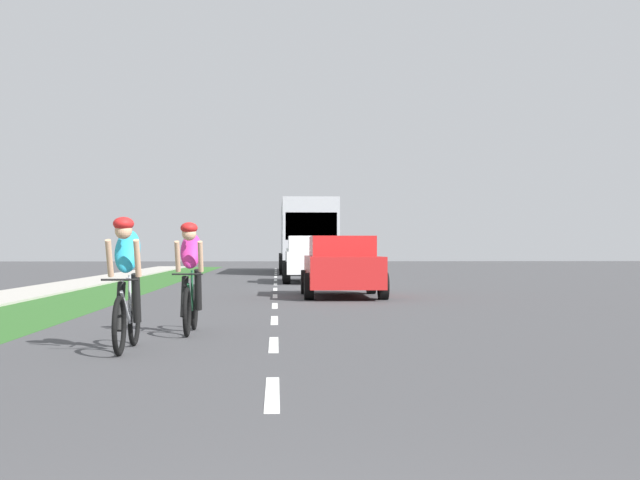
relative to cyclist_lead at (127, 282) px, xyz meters
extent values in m
plane|color=#424244|center=(1.74, 11.54, -0.81)|extent=(120.00, 120.00, 0.00)
cube|color=#2D6026|center=(-2.83, 11.54, -0.81)|extent=(2.23, 70.00, 0.01)
cube|color=#B2ADA3|center=(-4.88, 11.54, -0.81)|extent=(1.89, 70.00, 0.10)
cube|color=white|center=(1.74, -3.13, -0.81)|extent=(0.12, 1.80, 0.01)
cube|color=white|center=(1.74, 0.60, -0.81)|extent=(0.12, 1.80, 0.01)
cube|color=white|center=(1.74, 4.34, -0.81)|extent=(0.12, 1.80, 0.01)
cube|color=white|center=(1.74, 8.07, -0.81)|extent=(0.12, 1.80, 0.01)
cube|color=white|center=(1.74, 11.80, -0.81)|extent=(0.12, 1.80, 0.01)
cube|color=white|center=(1.74, 15.54, -0.81)|extent=(0.12, 1.80, 0.01)
cube|color=white|center=(1.74, 19.27, -0.81)|extent=(0.12, 1.80, 0.01)
cube|color=white|center=(1.74, 23.00, -0.81)|extent=(0.12, 1.80, 0.01)
cube|color=white|center=(1.74, 26.74, -0.81)|extent=(0.12, 1.80, 0.01)
cube|color=white|center=(1.74, 30.47, -0.81)|extent=(0.12, 1.80, 0.01)
cube|color=white|center=(1.74, 34.20, -0.81)|extent=(0.12, 1.80, 0.01)
cube|color=white|center=(1.74, 37.94, -0.81)|extent=(0.12, 1.80, 0.01)
cube|color=white|center=(1.74, 41.67, -0.81)|extent=(0.12, 1.80, 0.01)
torus|color=black|center=(0.00, 0.55, -0.47)|extent=(0.06, 0.68, 0.68)
torus|color=black|center=(0.00, -0.49, -0.47)|extent=(0.06, 0.68, 0.68)
cylinder|color=#A5A8AD|center=(0.00, -0.07, -0.29)|extent=(0.04, 0.59, 0.43)
cylinder|color=#A5A8AD|center=(0.00, 0.21, -0.19)|extent=(0.04, 0.04, 0.55)
cylinder|color=#A5A8AD|center=(0.00, -0.02, 0.04)|extent=(0.03, 0.55, 0.03)
cylinder|color=black|center=(0.00, -0.47, 0.05)|extent=(0.42, 0.02, 0.02)
ellipsoid|color=#26A5CC|center=(0.00, 0.05, 0.37)|extent=(0.30, 0.54, 0.63)
sphere|color=tan|center=(0.00, -0.23, 0.61)|extent=(0.20, 0.20, 0.20)
ellipsoid|color=red|center=(0.00, -0.23, 0.69)|extent=(0.24, 0.28, 0.16)
cylinder|color=tan|center=(-0.16, -0.23, 0.29)|extent=(0.07, 0.26, 0.45)
cylinder|color=tan|center=(0.16, -0.23, 0.29)|extent=(0.07, 0.26, 0.45)
cylinder|color=black|center=(-0.10, 0.13, -0.29)|extent=(0.10, 0.30, 0.60)
cylinder|color=black|center=(0.10, 0.08, -0.19)|extent=(0.10, 0.25, 0.61)
torus|color=black|center=(0.55, 2.65, -0.47)|extent=(0.06, 0.68, 0.68)
torus|color=black|center=(0.55, 1.61, -0.47)|extent=(0.06, 0.68, 0.68)
cylinder|color=#194C2D|center=(0.55, 2.03, -0.29)|extent=(0.04, 0.59, 0.43)
cylinder|color=#194C2D|center=(0.55, 2.31, -0.19)|extent=(0.04, 0.04, 0.55)
cylinder|color=#194C2D|center=(0.55, 2.08, 0.04)|extent=(0.03, 0.55, 0.03)
cylinder|color=black|center=(0.55, 1.63, 0.05)|extent=(0.42, 0.02, 0.02)
ellipsoid|color=#CC2D8C|center=(0.55, 2.15, 0.37)|extent=(0.30, 0.54, 0.63)
sphere|color=tan|center=(0.55, 1.87, 0.61)|extent=(0.20, 0.20, 0.20)
ellipsoid|color=red|center=(0.55, 1.87, 0.69)|extent=(0.24, 0.28, 0.16)
cylinder|color=tan|center=(0.39, 1.87, 0.29)|extent=(0.07, 0.26, 0.45)
cylinder|color=tan|center=(0.71, 1.87, 0.29)|extent=(0.07, 0.26, 0.45)
cylinder|color=black|center=(0.45, 2.23, -0.29)|extent=(0.10, 0.30, 0.60)
cylinder|color=black|center=(0.65, 2.18, -0.19)|extent=(0.10, 0.25, 0.61)
cube|color=red|center=(3.41, 11.51, -0.17)|extent=(1.76, 4.30, 0.76)
cube|color=red|center=(3.41, 11.66, 0.45)|extent=(1.55, 2.24, 0.52)
cube|color=#1E2833|center=(3.41, 10.70, 0.43)|extent=(1.44, 0.08, 0.44)
cylinder|color=black|center=(2.53, 10.18, -0.49)|extent=(0.22, 0.64, 0.64)
cylinder|color=black|center=(4.29, 10.18, -0.49)|extent=(0.22, 0.64, 0.64)
cylinder|color=black|center=(2.53, 12.85, -0.49)|extent=(0.22, 0.64, 0.64)
cylinder|color=black|center=(4.29, 12.85, -0.49)|extent=(0.22, 0.64, 0.64)
cube|color=silver|center=(3.09, 20.98, -0.09)|extent=(1.96, 5.10, 0.76)
cube|color=silver|center=(3.09, 20.22, 0.51)|extent=(1.80, 1.78, 0.64)
cube|color=#1E2833|center=(3.09, 19.51, 0.49)|extent=(1.67, 0.08, 0.52)
cube|color=silver|center=(2.19, 22.00, 0.21)|extent=(0.08, 2.80, 0.40)
cube|color=silver|center=(4.00, 22.00, 0.21)|extent=(0.08, 2.80, 0.40)
cube|color=silver|center=(3.09, 23.49, 0.21)|extent=(1.80, 0.08, 0.40)
cylinder|color=black|center=(2.11, 19.45, -0.43)|extent=(0.26, 0.76, 0.76)
cylinder|color=black|center=(4.07, 19.45, -0.43)|extent=(0.26, 0.76, 0.76)
cylinder|color=black|center=(2.11, 22.51, -0.43)|extent=(0.26, 0.76, 0.76)
cylinder|color=black|center=(4.07, 22.51, -0.43)|extent=(0.26, 0.76, 0.76)
cube|color=#A5A8AD|center=(3.29, 33.53, 1.12)|extent=(2.50, 11.60, 3.10)
cube|color=#1E2833|center=(3.29, 33.53, 1.52)|extent=(2.52, 10.67, 0.64)
cube|color=#1E2833|center=(3.29, 27.76, 1.37)|extent=(2.25, 0.06, 1.20)
cylinder|color=black|center=(2.04, 29.76, -0.33)|extent=(0.28, 0.96, 0.96)
cylinder|color=black|center=(4.54, 29.76, -0.33)|extent=(0.28, 0.96, 0.96)
cylinder|color=black|center=(2.04, 36.72, -0.33)|extent=(0.28, 0.96, 0.96)
cylinder|color=black|center=(4.54, 36.72, -0.33)|extent=(0.28, 0.96, 0.96)
camera|label=1|loc=(1.77, -10.49, 0.40)|focal=49.37mm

